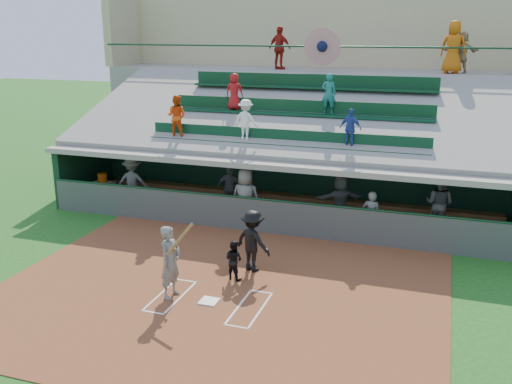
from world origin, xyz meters
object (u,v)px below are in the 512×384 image
(batter_at_plate, at_px, (170,262))
(catcher, at_px, (234,260))
(white_table, at_px, (102,192))
(water_cooler, at_px, (102,178))
(home_plate, at_px, (209,301))

(batter_at_plate, relative_size, catcher, 1.87)
(batter_at_plate, distance_m, catcher, 1.84)
(white_table, height_order, water_cooler, water_cooler)
(batter_at_plate, xyz_separation_m, catcher, (1.08, 1.44, -0.39))
(batter_at_plate, xyz_separation_m, water_cooler, (-5.96, 6.26, 0.02))
(catcher, bearing_deg, batter_at_plate, 70.02)
(catcher, distance_m, water_cooler, 8.54)
(catcher, bearing_deg, white_table, -17.41)
(home_plate, height_order, water_cooler, water_cooler)
(batter_at_plate, bearing_deg, home_plate, 0.60)
(home_plate, xyz_separation_m, catcher, (0.10, 1.43, 0.51))
(home_plate, relative_size, water_cooler, 1.22)
(water_cooler, bearing_deg, batter_at_plate, -46.42)
(batter_at_plate, relative_size, white_table, 2.33)
(white_table, bearing_deg, water_cooler, 11.47)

